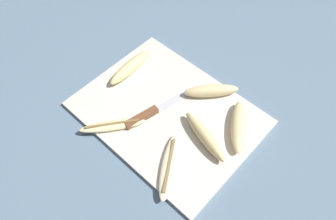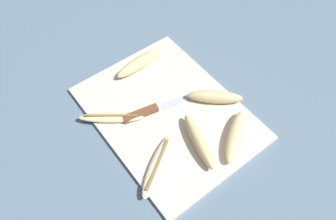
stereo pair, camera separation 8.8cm
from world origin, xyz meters
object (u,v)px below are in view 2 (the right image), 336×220
at_px(knife, 147,112).
at_px(banana_ripe_center, 236,136).
at_px(banana_soft_right, 111,117).
at_px(banana_pale_long, 158,165).
at_px(banana_golden_short, 140,63).
at_px(banana_spotted_left, 197,142).
at_px(banana_mellow_near, 215,97).

distance_m(knife, banana_ripe_center, 0.25).
bearing_deg(banana_soft_right, banana_pale_long, 5.00).
relative_size(banana_soft_right, banana_ripe_center, 1.02).
relative_size(banana_golden_short, banana_ripe_center, 1.08).
xyz_separation_m(banana_pale_long, banana_spotted_left, (0.01, 0.12, 0.01)).
bearing_deg(knife, banana_golden_short, 163.27).
bearing_deg(banana_ripe_center, banana_mellow_near, 161.71).
xyz_separation_m(knife, banana_ripe_center, (0.21, 0.14, 0.01)).
distance_m(banana_pale_long, banana_golden_short, 0.35).
xyz_separation_m(banana_pale_long, banana_mellow_near, (-0.07, 0.25, 0.01)).
distance_m(banana_pale_long, banana_soft_right, 0.20).
height_order(knife, banana_pale_long, banana_pale_long).
bearing_deg(banana_spotted_left, banana_pale_long, -96.62).
bearing_deg(banana_soft_right, banana_golden_short, 122.51).
height_order(banana_soft_right, banana_ripe_center, banana_ripe_center).
distance_m(knife, banana_soft_right, 0.10).
distance_m(banana_pale_long, banana_ripe_center, 0.22).
bearing_deg(banana_golden_short, banana_soft_right, -57.49).
distance_m(knife, banana_mellow_near, 0.20).
distance_m(banana_golden_short, banana_soft_right, 0.21).
height_order(banana_pale_long, banana_mellow_near, banana_mellow_near).
xyz_separation_m(banana_mellow_near, banana_spotted_left, (0.08, -0.14, -0.00)).
height_order(banana_golden_short, banana_spotted_left, banana_spotted_left).
height_order(knife, banana_soft_right, banana_soft_right).
bearing_deg(banana_soft_right, banana_spotted_left, 32.93).
xyz_separation_m(knife, banana_spotted_left, (0.17, 0.05, 0.01)).
relative_size(banana_mellow_near, banana_spotted_left, 0.81).
bearing_deg(knife, banana_mellow_near, 77.14).
bearing_deg(banana_mellow_near, banana_golden_short, -158.28).
height_order(knife, banana_spotted_left, banana_spotted_left).
height_order(banana_pale_long, banana_golden_short, banana_golden_short).
xyz_separation_m(knife, banana_mellow_near, (0.08, 0.18, 0.01)).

